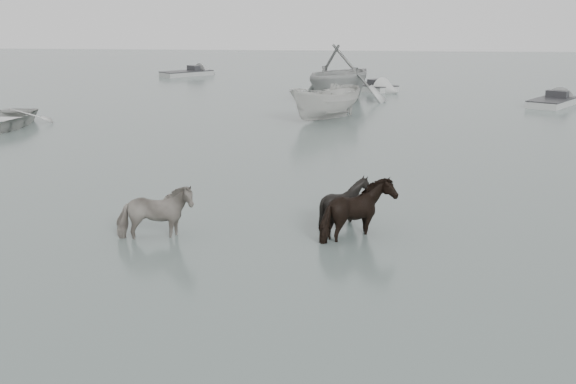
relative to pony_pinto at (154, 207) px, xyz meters
name	(u,v)px	position (x,y,z in m)	size (l,w,h in m)	color
ground	(289,240)	(3.07, 0.23, -0.75)	(140.00, 140.00, 0.00)	#4C5A58
pony_pinto	(154,207)	(0.00, 0.00, 0.00)	(0.81, 1.77, 1.50)	black
pony_dark	(359,205)	(4.66, 0.46, 0.06)	(1.61, 1.38, 1.62)	black
pony_black	(346,196)	(4.33, 1.73, -0.07)	(1.09, 1.23, 1.35)	black
rowboat_trail	(340,71)	(3.52, 25.39, 0.87)	(5.31, 6.15, 3.24)	#A1A4A1
boat_small	(326,101)	(3.09, 18.14, 0.13)	(1.72, 4.57, 1.76)	#B7B7B2
skiff_port	(553,99)	(14.89, 24.06, -0.37)	(5.12, 1.60, 0.75)	#A4A7A4
skiff_mid	(370,84)	(5.27, 30.33, -0.37)	(4.95, 1.60, 0.75)	#A2A4A2
skiff_far	(186,71)	(-8.38, 38.34, -0.37)	(5.36, 1.60, 0.75)	gray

